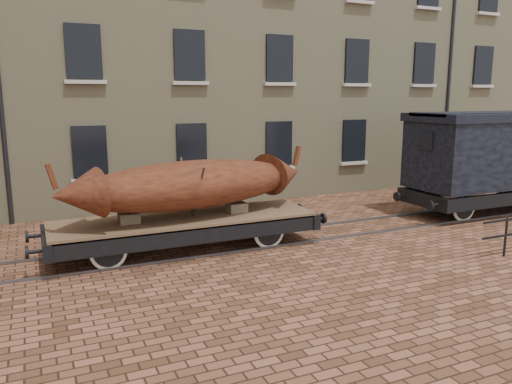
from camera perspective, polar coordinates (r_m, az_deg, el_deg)
name	(u,v)px	position (r m, az deg, el deg)	size (l,w,h in m)	color
ground	(323,232)	(15.05, 7.71, -4.61)	(90.00, 90.00, 0.00)	#4E2E1D
warehouse_cream	(269,32)	(24.90, 1.54, 17.82)	(40.00, 10.19, 14.00)	tan
rail_track	(323,231)	(15.04, 7.71, -4.50)	(30.00, 1.52, 0.06)	#59595E
flatcar_wagon	(186,224)	(13.18, -8.06, -3.61)	(7.65, 2.07, 1.15)	brown
iron_boat	(192,184)	(13.02, -7.29, 0.90)	(7.04, 2.89, 1.67)	brown
goods_van	(491,150)	(19.02, 25.27, 4.37)	(6.73, 2.45, 3.48)	black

